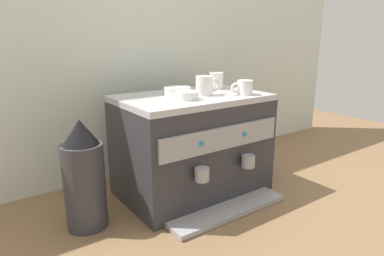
{
  "coord_description": "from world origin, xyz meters",
  "views": [
    {
      "loc": [
        -0.82,
        -1.16,
        0.68
      ],
      "look_at": [
        0.0,
        0.0,
        0.3
      ],
      "focal_mm": 31.43,
      "sensor_mm": 36.0,
      "label": 1
    }
  ],
  "objects_px": {
    "ceramic_cup_2": "(244,87)",
    "ceramic_cup_1": "(205,86)",
    "ceramic_cup_0": "(216,81)",
    "ceramic_bowl_0": "(177,91)",
    "ceramic_bowl_1": "(187,96)",
    "milk_pitcher": "(262,160)",
    "espresso_machine": "(193,145)",
    "coffee_grinder": "(84,177)"
  },
  "relations": [
    {
      "from": "ceramic_cup_2",
      "to": "ceramic_cup_1",
      "type": "bearing_deg",
      "value": 148.91
    },
    {
      "from": "ceramic_cup_1",
      "to": "ceramic_cup_0",
      "type": "bearing_deg",
      "value": 36.86
    },
    {
      "from": "ceramic_cup_2",
      "to": "ceramic_bowl_0",
      "type": "height_order",
      "value": "ceramic_cup_2"
    },
    {
      "from": "ceramic_bowl_1",
      "to": "ceramic_cup_2",
      "type": "bearing_deg",
      "value": -10.26
    },
    {
      "from": "ceramic_cup_0",
      "to": "milk_pitcher",
      "type": "relative_size",
      "value": 0.89
    },
    {
      "from": "ceramic_cup_1",
      "to": "ceramic_cup_2",
      "type": "relative_size",
      "value": 1.14
    },
    {
      "from": "espresso_machine",
      "to": "ceramic_bowl_0",
      "type": "bearing_deg",
      "value": 131.99
    },
    {
      "from": "ceramic_cup_1",
      "to": "milk_pitcher",
      "type": "bearing_deg",
      "value": 1.43
    },
    {
      "from": "ceramic_cup_1",
      "to": "coffee_grinder",
      "type": "relative_size",
      "value": 0.27
    },
    {
      "from": "espresso_machine",
      "to": "ceramic_bowl_0",
      "type": "height_order",
      "value": "ceramic_bowl_0"
    },
    {
      "from": "coffee_grinder",
      "to": "milk_pitcher",
      "type": "xyz_separation_m",
      "value": [
        0.92,
        -0.01,
        -0.14
      ]
    },
    {
      "from": "ceramic_cup_2",
      "to": "milk_pitcher",
      "type": "height_order",
      "value": "ceramic_cup_2"
    },
    {
      "from": "ceramic_bowl_0",
      "to": "milk_pitcher",
      "type": "bearing_deg",
      "value": -8.52
    },
    {
      "from": "coffee_grinder",
      "to": "espresso_machine",
      "type": "bearing_deg",
      "value": 1.57
    },
    {
      "from": "espresso_machine",
      "to": "ceramic_cup_2",
      "type": "bearing_deg",
      "value": -32.33
    },
    {
      "from": "ceramic_bowl_1",
      "to": "coffee_grinder",
      "type": "height_order",
      "value": "ceramic_bowl_1"
    },
    {
      "from": "ceramic_cup_0",
      "to": "coffee_grinder",
      "type": "relative_size",
      "value": 0.26
    },
    {
      "from": "ceramic_cup_1",
      "to": "ceramic_cup_2",
      "type": "bearing_deg",
      "value": -31.09
    },
    {
      "from": "ceramic_cup_0",
      "to": "ceramic_bowl_1",
      "type": "distance_m",
      "value": 0.31
    },
    {
      "from": "ceramic_cup_1",
      "to": "ceramic_bowl_1",
      "type": "bearing_deg",
      "value": -161.58
    },
    {
      "from": "ceramic_bowl_0",
      "to": "milk_pitcher",
      "type": "height_order",
      "value": "ceramic_bowl_0"
    },
    {
      "from": "ceramic_cup_0",
      "to": "espresso_machine",
      "type": "bearing_deg",
      "value": -156.64
    },
    {
      "from": "ceramic_cup_2",
      "to": "espresso_machine",
      "type": "bearing_deg",
      "value": 147.67
    },
    {
      "from": "ceramic_cup_0",
      "to": "coffee_grinder",
      "type": "xyz_separation_m",
      "value": [
        -0.68,
        -0.1,
        -0.29
      ]
    },
    {
      "from": "ceramic_bowl_1",
      "to": "milk_pitcher",
      "type": "relative_size",
      "value": 0.8
    },
    {
      "from": "coffee_grinder",
      "to": "ceramic_cup_2",
      "type": "bearing_deg",
      "value": -8.76
    },
    {
      "from": "ceramic_cup_0",
      "to": "ceramic_bowl_1",
      "type": "relative_size",
      "value": 1.12
    },
    {
      "from": "ceramic_cup_0",
      "to": "ceramic_cup_1",
      "type": "distance_m",
      "value": 0.19
    },
    {
      "from": "ceramic_cup_1",
      "to": "coffee_grinder",
      "type": "height_order",
      "value": "ceramic_cup_1"
    },
    {
      "from": "espresso_machine",
      "to": "milk_pitcher",
      "type": "distance_m",
      "value": 0.46
    },
    {
      "from": "milk_pitcher",
      "to": "ceramic_cup_0",
      "type": "bearing_deg",
      "value": 156.23
    },
    {
      "from": "milk_pitcher",
      "to": "ceramic_cup_1",
      "type": "bearing_deg",
      "value": -178.57
    },
    {
      "from": "ceramic_cup_2",
      "to": "ceramic_bowl_1",
      "type": "relative_size",
      "value": 1.03
    },
    {
      "from": "milk_pitcher",
      "to": "ceramic_bowl_0",
      "type": "bearing_deg",
      "value": 171.48
    },
    {
      "from": "coffee_grinder",
      "to": "ceramic_bowl_1",
      "type": "bearing_deg",
      "value": -7.8
    },
    {
      "from": "ceramic_cup_1",
      "to": "ceramic_bowl_1",
      "type": "xyz_separation_m",
      "value": [
        -0.12,
        -0.04,
        -0.03
      ]
    },
    {
      "from": "ceramic_bowl_0",
      "to": "ceramic_cup_1",
      "type": "bearing_deg",
      "value": -43.01
    },
    {
      "from": "espresso_machine",
      "to": "ceramic_bowl_1",
      "type": "xyz_separation_m",
      "value": [
        -0.08,
        -0.07,
        0.24
      ]
    },
    {
      "from": "ceramic_cup_2",
      "to": "milk_pitcher",
      "type": "distance_m",
      "value": 0.49
    },
    {
      "from": "ceramic_cup_2",
      "to": "ceramic_cup_0",
      "type": "bearing_deg",
      "value": 87.65
    },
    {
      "from": "ceramic_bowl_0",
      "to": "coffee_grinder",
      "type": "xyz_separation_m",
      "value": [
        -0.44,
        -0.06,
        -0.26
      ]
    },
    {
      "from": "ceramic_cup_1",
      "to": "coffee_grinder",
      "type": "bearing_deg",
      "value": 178.15
    }
  ]
}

